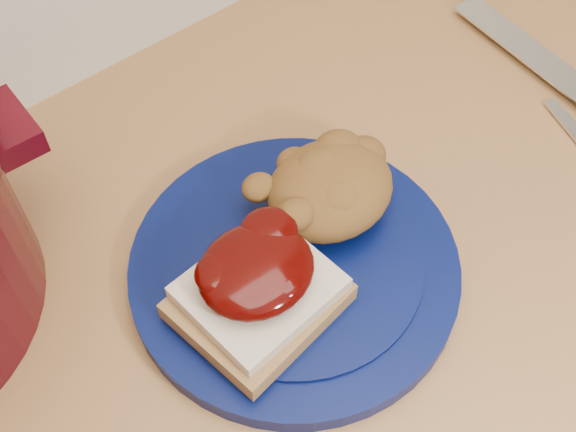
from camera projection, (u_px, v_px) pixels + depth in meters
base_cabinet at (310, 430)px, 0.99m from camera, size 4.00×0.60×0.86m
plate at (294, 267)px, 0.58m from camera, size 0.27×0.27×0.02m
sandwich at (258, 287)px, 0.53m from camera, size 0.13×0.11×0.06m
stuffing_mound at (330, 189)px, 0.58m from camera, size 0.11×0.10×0.05m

